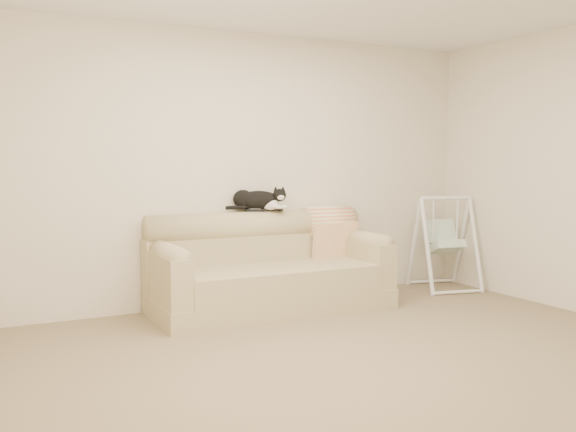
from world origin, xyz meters
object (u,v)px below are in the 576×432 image
object	(u,v)px
sofa	(268,272)
remote_b	(274,210)
baby_swing	(444,242)
remote_a	(255,210)
tuxedo_cat	(258,200)

from	to	relation	value
sofa	remote_b	distance (m)	0.63
remote_b	baby_swing	world-z (taller)	baby_swing
remote_b	remote_a	bearing A→B (deg)	173.95
sofa	remote_a	distance (m)	0.61
sofa	tuxedo_cat	size ratio (longest dim) A/B	3.72
sofa	baby_swing	xyz separation A→B (m)	(2.10, -0.01, 0.15)
remote_a	baby_swing	bearing A→B (deg)	-6.96
baby_swing	sofa	bearing A→B (deg)	179.81
tuxedo_cat	baby_swing	size ratio (longest dim) A/B	0.58
sofa	tuxedo_cat	xyz separation A→B (m)	(0.02, 0.26, 0.66)
sofa	remote_b	bearing A→B (deg)	52.04
remote_b	baby_swing	xyz separation A→B (m)	(1.92, -0.24, -0.40)
remote_a	tuxedo_cat	distance (m)	0.10
sofa	baby_swing	distance (m)	2.11
remote_a	sofa	bearing A→B (deg)	-87.07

